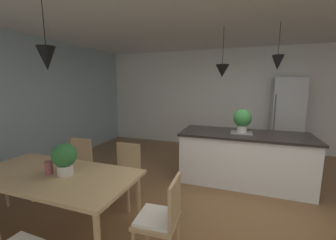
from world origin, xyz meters
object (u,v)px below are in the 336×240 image
at_px(refrigerator, 286,118).
at_px(vase_on_dining_table, 49,167).
at_px(chair_far_left, 77,164).
at_px(potted_plant_on_island, 242,119).
at_px(chair_kitchen_end, 162,217).
at_px(chair_far_right, 125,172).
at_px(dining_table, 54,179).
at_px(potted_plant_on_table, 64,157).
at_px(kitchen_island, 243,157).

xyz_separation_m(refrigerator, vase_on_dining_table, (-3.05, -4.01, -0.15)).
xyz_separation_m(chair_far_left, potted_plant_on_island, (2.46, 1.29, 0.67)).
xyz_separation_m(potted_plant_on_island, vase_on_dining_table, (-2.05, -2.14, -0.34)).
bearing_deg(refrigerator, vase_on_dining_table, -127.25).
bearing_deg(chair_far_left, refrigerator, 42.50).
relative_size(chair_kitchen_end, potted_plant_on_island, 2.08).
distance_m(chair_far_left, potted_plant_on_island, 2.86).
relative_size(chair_far_left, chair_far_right, 1.00).
distance_m(chair_far_right, chair_kitchen_end, 1.22).
bearing_deg(vase_on_dining_table, chair_far_left, 115.46).
distance_m(dining_table, potted_plant_on_table, 0.31).
relative_size(chair_far_right, refrigerator, 0.46).
distance_m(dining_table, vase_on_dining_table, 0.14).
xyz_separation_m(chair_far_left, kitchen_island, (2.51, 1.29, -0.01)).
bearing_deg(potted_plant_on_table, kitchen_island, 47.56).
distance_m(kitchen_island, vase_on_dining_table, 3.02).
distance_m(potted_plant_on_island, vase_on_dining_table, 2.99).
bearing_deg(potted_plant_on_table, chair_far_right, 71.03).
relative_size(potted_plant_on_island, potted_plant_on_table, 1.15).
xyz_separation_m(chair_far_left, chair_far_right, (0.87, 0.00, 0.00)).
distance_m(refrigerator, vase_on_dining_table, 5.04).
bearing_deg(vase_on_dining_table, potted_plant_on_table, 13.27).
bearing_deg(kitchen_island, chair_kitchen_end, -109.18).
bearing_deg(chair_far_left, chair_kitchen_end, -24.96).
xyz_separation_m(dining_table, refrigerator, (3.01, 3.99, 0.29)).
relative_size(refrigerator, potted_plant_on_table, 5.23).
distance_m(chair_far_right, vase_on_dining_table, 1.02).
distance_m(refrigerator, potted_plant_on_island, 2.12).
bearing_deg(chair_far_right, potted_plant_on_table, -108.97).
height_order(dining_table, chair_far_right, chair_far_right).
height_order(chair_far_left, potted_plant_on_island, potted_plant_on_island).
bearing_deg(dining_table, chair_far_right, 62.45).
distance_m(chair_far_right, potted_plant_on_table, 0.96).
bearing_deg(chair_kitchen_end, vase_on_dining_table, -179.14).
bearing_deg(potted_plant_on_island, potted_plant_on_table, -131.64).
bearing_deg(chair_kitchen_end, kitchen_island, 70.82).
bearing_deg(chair_far_left, kitchen_island, 27.25).
bearing_deg(dining_table, kitchen_island, 45.69).
distance_m(chair_far_left, vase_on_dining_table, 0.99).
xyz_separation_m(chair_far_right, refrigerator, (2.58, 3.16, 0.48)).
distance_m(chair_kitchen_end, potted_plant_on_table, 1.26).
bearing_deg(potted_plant_on_island, dining_table, -133.57).
bearing_deg(chair_kitchen_end, chair_far_left, 155.04).
distance_m(kitchen_island, potted_plant_on_table, 2.87).
xyz_separation_m(potted_plant_on_island, potted_plant_on_table, (-1.86, -2.09, -0.21)).
height_order(potted_plant_on_island, potted_plant_on_table, potted_plant_on_island).
height_order(dining_table, potted_plant_on_table, potted_plant_on_table).
height_order(dining_table, refrigerator, refrigerator).
bearing_deg(potted_plant_on_island, chair_far_right, -140.82).
relative_size(kitchen_island, potted_plant_on_island, 5.24).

